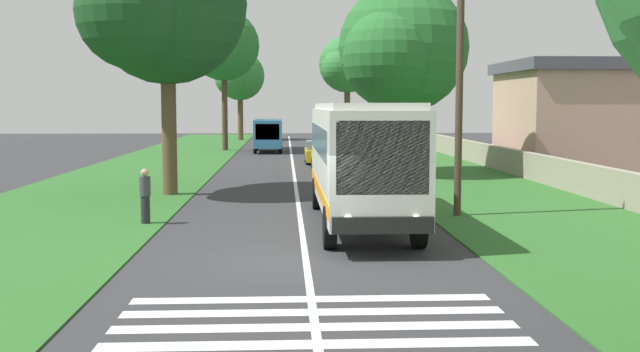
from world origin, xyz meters
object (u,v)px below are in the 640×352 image
object	(u,v)px
coach_bus	(359,155)
trailing_minibus_0	(268,132)
roadside_tree_left_2	(162,9)
utility_pole	(459,84)
roadside_tree_left_0	(223,48)
trailing_car_0	(328,158)
roadside_tree_left_1	(239,78)
roadside_tree_right_0	(346,66)
roadside_tree_right_2	(399,52)
roadside_building	(589,114)
pedestrian	(145,195)
trailing_car_1	(319,153)

from	to	relation	value
coach_bus	trailing_minibus_0	size ratio (longest dim) A/B	1.86
roadside_tree_left_2	utility_pole	bearing A→B (deg)	-120.83
trailing_minibus_0	roadside_tree_left_0	xyz separation A→B (m)	(2.43, 3.66, 6.66)
trailing_car_0	utility_pole	world-z (taller)	utility_pole
roadside_tree_left_1	roadside_tree_right_0	bearing A→B (deg)	-132.45
roadside_tree_left_0	roadside_tree_right_0	bearing A→B (deg)	-53.35
roadside_tree_right_2	roadside_building	world-z (taller)	roadside_tree_right_2
roadside_building	pedestrian	bearing A→B (deg)	132.63
coach_bus	roadside_tree_right_0	xyz separation A→B (m)	(45.84, -3.32, 5.06)
coach_bus	roadside_tree_left_2	world-z (taller)	roadside_tree_left_2
roadside_tree_right_0	roadside_building	distance (m)	28.28
trailing_car_0	roadside_tree_left_0	size ratio (longest dim) A/B	0.38
roadside_tree_left_0	roadside_building	world-z (taller)	roadside_tree_left_0
trailing_car_0	roadside_tree_left_2	size ratio (longest dim) A/B	0.40
trailing_car_1	roadside_building	world-z (taller)	roadside_building
roadside_tree_left_2	roadside_building	distance (m)	26.68
trailing_minibus_0	roadside_tree_right_2	xyz separation A→B (m)	(-19.62, -7.21, 4.86)
trailing_car_0	roadside_tree_left_1	xyz separation A→B (m)	(35.90, 7.15, 5.80)
trailing_car_1	pedestrian	xyz separation A→B (m)	(-24.18, 6.48, 0.24)
trailing_car_0	trailing_minibus_0	distance (m)	16.63
roadside_tree_left_0	pedestrian	bearing A→B (deg)	-179.04
roadside_tree_left_1	roadside_tree_left_0	bearing A→B (deg)	179.25
trailing_car_1	utility_pole	bearing A→B (deg)	-171.30
roadside_tree_left_0	pedestrian	distance (m)	38.49
roadside_tree_right_2	roadside_building	size ratio (longest dim) A/B	1.01
roadside_tree_left_0	roadside_building	distance (m)	29.14
roadside_building	roadside_tree_right_0	bearing A→B (deg)	26.29
trailing_car_0	roadside_tree_right_0	bearing A→B (deg)	-6.82
roadside_tree_left_1	pedestrian	world-z (taller)	roadside_tree_left_1
pedestrian	roadside_building	bearing A→B (deg)	-47.37
trailing_car_0	roadside_tree_left_1	size ratio (longest dim) A/B	0.47
trailing_car_0	coach_bus	bearing A→B (deg)	179.53
trailing_car_0	utility_pole	bearing A→B (deg)	-169.75
utility_pole	pedestrian	xyz separation A→B (m)	(-1.21, 10.00, -3.47)
trailing_minibus_0	roadside_tree_left_0	bearing A→B (deg)	56.46
roadside_tree_right_2	utility_pole	world-z (taller)	roadside_tree_right_2
trailing_car_1	trailing_minibus_0	world-z (taller)	trailing_minibus_0
roadside_tree_right_2	pedestrian	xyz separation A→B (m)	(-15.73, 10.24, -5.50)
coach_bus	pedestrian	world-z (taller)	coach_bus
roadside_tree_right_0	roadside_building	bearing A→B (deg)	-153.71
roadside_tree_right_2	roadside_building	distance (m)	13.39
trailing_car_0	roadside_building	bearing A→B (deg)	-84.98
pedestrian	coach_bus	bearing A→B (deg)	-91.86
trailing_car_1	roadside_tree_left_0	xyz separation A→B (m)	(13.61, 7.12, 7.54)
roadside_tree_left_1	roadside_tree_right_2	distance (m)	40.75
roadside_tree_right_2	pedestrian	distance (m)	19.56
coach_bus	roadside_tree_right_0	world-z (taller)	roadside_tree_right_0
trailing_car_0	roadside_tree_left_2	bearing A→B (deg)	147.83
trailing_car_0	trailing_minibus_0	size ratio (longest dim) A/B	0.72
roadside_tree_left_0	trailing_car_0	bearing A→B (deg)	-158.37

